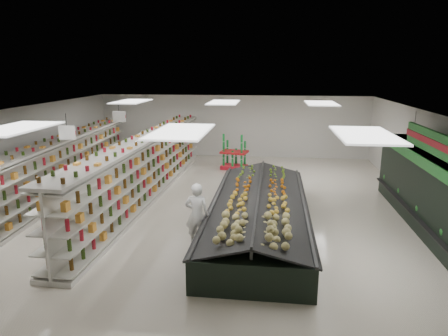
# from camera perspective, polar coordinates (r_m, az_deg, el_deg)

# --- Properties ---
(floor) EXTENTS (16.00, 16.00, 0.00)m
(floor) POSITION_cam_1_polar(r_m,az_deg,el_deg) (13.65, -2.06, -5.39)
(floor) COLOR beige
(floor) RESTS_ON ground
(ceiling) EXTENTS (14.00, 16.00, 0.02)m
(ceiling) POSITION_cam_1_polar(r_m,az_deg,el_deg) (12.94, -2.18, 8.10)
(ceiling) COLOR white
(ceiling) RESTS_ON wall_back
(wall_back) EXTENTS (14.00, 0.02, 3.20)m
(wall_back) POSITION_cam_1_polar(r_m,az_deg,el_deg) (21.02, 1.26, 5.99)
(wall_back) COLOR silver
(wall_back) RESTS_ON floor
(wall_front) EXTENTS (14.00, 0.02, 3.20)m
(wall_front) POSITION_cam_1_polar(r_m,az_deg,el_deg) (5.91, -14.64, -16.26)
(wall_front) COLOR silver
(wall_front) RESTS_ON floor
(wall_left) EXTENTS (0.02, 16.00, 3.20)m
(wall_left) POSITION_cam_1_polar(r_m,az_deg,el_deg) (15.86, -27.99, 1.70)
(wall_left) COLOR silver
(wall_left) RESTS_ON floor
(wall_right) EXTENTS (0.02, 16.00, 3.20)m
(wall_right) POSITION_cam_1_polar(r_m,az_deg,el_deg) (13.97, 27.55, 0.29)
(wall_right) COLOR silver
(wall_right) RESTS_ON floor
(produce_wall_case) EXTENTS (0.93, 8.00, 2.20)m
(produce_wall_case) POSITION_cam_1_polar(r_m,az_deg,el_deg) (12.54, 27.70, -2.86)
(produce_wall_case) COLOR black
(produce_wall_case) RESTS_ON floor
(aisle_sign_near) EXTENTS (0.52, 0.06, 0.75)m
(aisle_sign_near) POSITION_cam_1_polar(r_m,az_deg,el_deg) (12.32, -21.49, 4.73)
(aisle_sign_near) COLOR white
(aisle_sign_near) RESTS_ON ceiling
(aisle_sign_far) EXTENTS (0.52, 0.06, 0.75)m
(aisle_sign_far) POSITION_cam_1_polar(r_m,az_deg,el_deg) (15.92, -14.76, 7.14)
(aisle_sign_far) COLOR white
(aisle_sign_far) RESTS_ON ceiling
(hortifruti_banner) EXTENTS (0.12, 3.20, 0.95)m
(hortifruti_banner) POSITION_cam_1_polar(r_m,az_deg,el_deg) (12.14, 27.19, 3.54)
(hortifruti_banner) COLOR #207829
(hortifruti_banner) RESTS_ON ceiling
(gondola_left) EXTENTS (1.46, 11.93, 2.06)m
(gondola_left) POSITION_cam_1_polar(r_m,az_deg,el_deg) (15.82, -22.09, -0.13)
(gondola_left) COLOR silver
(gondola_left) RESTS_ON floor
(gondola_center) EXTENTS (1.28, 12.67, 2.19)m
(gondola_center) POSITION_cam_1_polar(r_m,az_deg,el_deg) (14.60, -11.00, -0.22)
(gondola_center) COLOR silver
(gondola_center) RESTS_ON floor
(produce_island) EXTENTS (2.84, 7.70, 1.15)m
(produce_island) POSITION_cam_1_polar(r_m,az_deg,el_deg) (11.69, 4.98, -6.10)
(produce_island) COLOR black
(produce_island) RESTS_ON floor
(soda_endcap) EXTENTS (1.32, 1.03, 1.51)m
(soda_endcap) POSITION_cam_1_polar(r_m,az_deg,el_deg) (18.39, 1.48, 2.09)
(soda_endcap) COLOR #B41423
(soda_endcap) RESTS_ON floor
(shopper_main) EXTENTS (0.63, 0.42, 1.71)m
(shopper_main) POSITION_cam_1_polar(r_m,az_deg,el_deg) (10.43, -3.89, -6.68)
(shopper_main) COLOR silver
(shopper_main) RESTS_ON floor
(shopper_background) EXTENTS (0.73, 0.97, 1.78)m
(shopper_background) POSITION_cam_1_polar(r_m,az_deg,el_deg) (18.41, -9.76, 2.40)
(shopper_background) COLOR tan
(shopper_background) RESTS_ON floor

